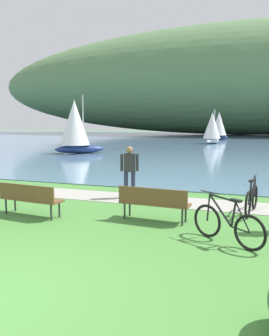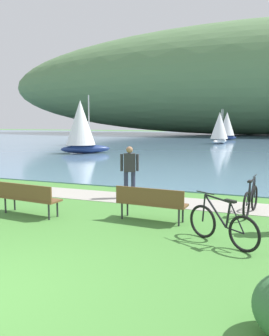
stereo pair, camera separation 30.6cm
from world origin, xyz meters
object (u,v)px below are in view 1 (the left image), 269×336
at_px(park_bench_near_camera, 30,197).
at_px(sailboat_toward_hillside, 75,126).
at_px(sailboat_nearest_to_shore, 219,125).
at_px(sailboat_far_off, 212,128).
at_px(park_bench_further_along, 154,201).
at_px(sailboat_mid_bay, 71,127).
at_px(bicycle_beside_path, 227,225).
at_px(person_at_shoreline, 130,169).
at_px(bicycle_leaning_near_bench, 252,199).

distance_m(park_bench_near_camera, sailboat_toward_hillside, 18.36).
bearing_deg(sailboat_nearest_to_shore, sailboat_far_off, -88.77).
xyz_separation_m(park_bench_further_along, sailboat_toward_hillside, (-11.01, 15.91, 1.68)).
bearing_deg(sailboat_mid_bay, bicycle_beside_path, -54.72).
relative_size(bicycle_beside_path, person_at_shoreline, 0.89).
relative_size(bicycle_leaning_near_bench, bicycle_beside_path, 1.15).
xyz_separation_m(bicycle_leaning_near_bench, person_at_shoreline, (-3.83, 0.75, 0.58)).
bearing_deg(bicycle_leaning_near_bench, park_bench_near_camera, -158.13).
height_order(park_bench_near_camera, sailboat_mid_bay, sailboat_mid_bay).
bearing_deg(park_bench_further_along, bicycle_beside_path, -28.98).
distance_m(park_bench_near_camera, bicycle_beside_path, 5.12).
height_order(person_at_shoreline, sailboat_nearest_to_shore, sailboat_nearest_to_shore).
relative_size(park_bench_further_along, sailboat_mid_bay, 0.44).
relative_size(bicycle_leaning_near_bench, person_at_shoreline, 1.03).
bearing_deg(sailboat_toward_hillside, bicycle_leaning_near_bench, -47.05).
xyz_separation_m(sailboat_nearest_to_shore, sailboat_mid_bay, (-13.90, -17.15, -0.08)).
bearing_deg(sailboat_far_off, person_at_shoreline, -88.49).
relative_size(bicycle_leaning_near_bench, sailboat_nearest_to_shore, 0.41).
xyz_separation_m(sailboat_mid_bay, sailboat_toward_hillside, (5.39, -8.87, 0.21)).
distance_m(park_bench_further_along, person_at_shoreline, 2.82).
bearing_deg(bicycle_beside_path, sailboat_toward_hillside, 127.22).
distance_m(sailboat_nearest_to_shore, sailboat_toward_hillside, 27.37).
height_order(bicycle_beside_path, person_at_shoreline, person_at_shoreline).
bearing_deg(bicycle_leaning_near_bench, sailboat_mid_bay, 128.91).
height_order(park_bench_near_camera, sailboat_nearest_to_shore, sailboat_nearest_to_shore).
height_order(park_bench_near_camera, sailboat_toward_hillside, sailboat_toward_hillside).
height_order(park_bench_further_along, bicycle_leaning_near_bench, bicycle_leaning_near_bench).
height_order(bicycle_leaning_near_bench, sailboat_nearest_to_shore, sailboat_nearest_to_shore).
height_order(person_at_shoreline, sailboat_far_off, sailboat_far_off).
xyz_separation_m(park_bench_near_camera, sailboat_mid_bay, (-13.16, 25.42, 1.47)).
relative_size(park_bench_further_along, sailboat_toward_hillside, 0.40).
bearing_deg(bicycle_beside_path, bicycle_leaning_near_bench, 80.13).
height_order(park_bench_further_along, bicycle_beside_path, bicycle_beside_path).
bearing_deg(sailboat_toward_hillside, park_bench_near_camera, -64.85).
bearing_deg(sailboat_far_off, park_bench_further_along, -85.95).
bearing_deg(sailboat_nearest_to_shore, bicycle_beside_path, -84.20).
distance_m(bicycle_beside_path, person_at_shoreline, 4.80).
relative_size(sailboat_toward_hillside, sailboat_far_off, 1.16).
bearing_deg(park_bench_further_along, sailboat_far_off, 94.05).
xyz_separation_m(park_bench_further_along, person_at_shoreline, (-1.50, 2.34, 0.46)).
height_order(park_bench_near_camera, bicycle_beside_path, bicycle_beside_path).
bearing_deg(sailboat_far_off, bicycle_leaning_near_bench, -81.47).
xyz_separation_m(park_bench_further_along, sailboat_nearest_to_shore, (-2.50, 41.93, 1.54)).
height_order(bicycle_leaning_near_bench, sailboat_mid_bay, sailboat_mid_bay).
distance_m(bicycle_beside_path, sailboat_toward_hillside, 21.36).
bearing_deg(sailboat_mid_bay, park_bench_near_camera, -62.63).
bearing_deg(park_bench_near_camera, person_at_shoreline, 59.79).
xyz_separation_m(park_bench_further_along, bicycle_leaning_near_bench, (2.33, 1.59, -0.12)).
bearing_deg(bicycle_beside_path, park_bench_near_camera, 175.57).
relative_size(park_bench_further_along, sailboat_nearest_to_shore, 0.42).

